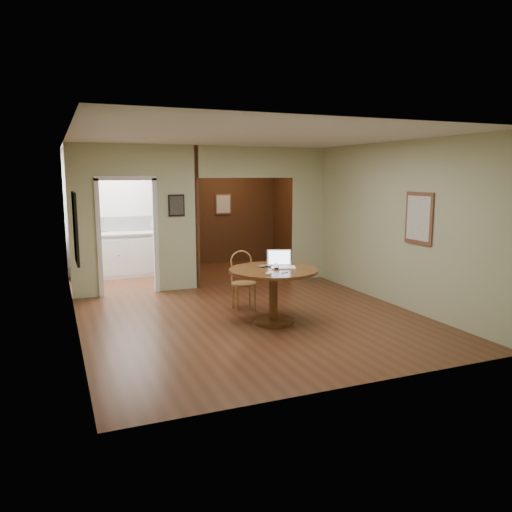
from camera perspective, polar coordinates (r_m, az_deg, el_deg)
name	(u,v)px	position (r m, az deg, el deg)	size (l,w,h in m)	color
floor	(258,321)	(7.49, 0.19, -7.49)	(5.00, 5.00, 0.00)	#4D2A16
room_shell	(176,219)	(10.03, -9.12, 4.16)	(5.20, 7.50, 5.00)	silver
dining_table	(273,283)	(7.29, 2.00, -3.11)	(1.29, 1.29, 0.81)	brown
chair	(243,277)	(8.07, -1.53, -2.40)	(0.43, 0.43, 0.95)	#976135
open_laptop	(281,263)	(7.38, 2.91, -0.78)	(0.42, 0.43, 0.25)	white
closed_laptop	(270,266)	(7.41, 1.61, -1.15)	(0.31, 0.20, 0.02)	#A7A7AB
mouse	(269,274)	(6.79, 1.48, -2.04)	(0.10, 0.06, 0.04)	white
wine_glass	(276,266)	(7.20, 2.34, -1.19)	(0.08, 0.08, 0.09)	white
pen	(285,273)	(6.96, 3.30, -1.92)	(0.01, 0.01, 0.13)	#0C0B50
kitchen_cabinet	(125,254)	(11.05, -14.78, 0.18)	(2.06, 0.60, 0.94)	white
grocery_bag	(158,225)	(11.09, -11.19, 3.49)	(0.27, 0.23, 0.27)	beige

